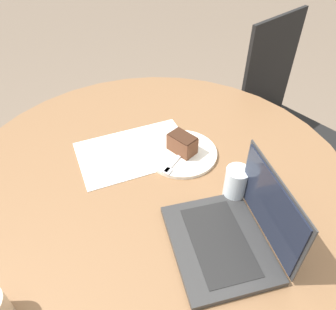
% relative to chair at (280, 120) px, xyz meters
% --- Properties ---
extents(ground_plane, '(12.00, 12.00, 0.00)m').
position_rel_chair_xyz_m(ground_plane, '(-0.65, -0.61, -0.50)').
color(ground_plane, '#6B5B4C').
extents(dining_table, '(1.28, 1.28, 0.75)m').
position_rel_chair_xyz_m(dining_table, '(-0.65, -0.61, 0.12)').
color(dining_table, brown).
rests_on(dining_table, ground_plane).
extents(chair, '(0.59, 0.59, 1.00)m').
position_rel_chair_xyz_m(chair, '(0.00, 0.00, 0.00)').
color(chair, black).
rests_on(chair, ground_plane).
extents(paper_document, '(0.45, 0.36, 0.00)m').
position_rel_chair_xyz_m(paper_document, '(-0.71, -0.50, 0.25)').
color(paper_document, white).
rests_on(paper_document, dining_table).
extents(plate, '(0.24, 0.24, 0.01)m').
position_rel_chair_xyz_m(plate, '(-0.55, -0.52, 0.25)').
color(plate, silver).
rests_on(plate, dining_table).
extents(cake_slice, '(0.11, 0.11, 0.06)m').
position_rel_chair_xyz_m(cake_slice, '(-0.55, -0.51, 0.29)').
color(cake_slice, brown).
rests_on(cake_slice, plate).
extents(fork, '(0.11, 0.15, 0.00)m').
position_rel_chair_xyz_m(fork, '(-0.57, -0.56, 0.26)').
color(fork, silver).
rests_on(fork, plate).
extents(water_glass, '(0.07, 0.07, 0.11)m').
position_rel_chair_xyz_m(water_glass, '(-0.41, -0.71, 0.30)').
color(water_glass, silver).
rests_on(water_glass, dining_table).
extents(laptop, '(0.30, 0.34, 0.22)m').
position_rel_chair_xyz_m(laptop, '(-0.45, -0.87, 0.28)').
color(laptop, '#2D2D2D').
rests_on(laptop, dining_table).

